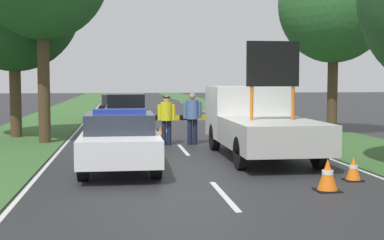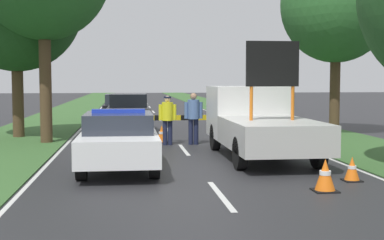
{
  "view_description": "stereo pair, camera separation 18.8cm",
  "coord_description": "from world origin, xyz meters",
  "px_view_note": "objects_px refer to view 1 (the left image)",
  "views": [
    {
      "loc": [
        -1.98,
        -13.43,
        2.26
      ],
      "look_at": [
        0.05,
        1.84,
        1.1
      ],
      "focal_mm": 50.0,
      "sensor_mm": 36.0,
      "label": 1
    },
    {
      "loc": [
        -1.79,
        -13.46,
        2.26
      ],
      "look_at": [
        0.05,
        1.84,
        1.1
      ],
      "focal_mm": 50.0,
      "sensor_mm": 36.0,
      "label": 2
    }
  ],
  "objects_px": {
    "traffic_cone_centre_front": "(148,133)",
    "queued_car_suv_grey": "(126,112)",
    "traffic_cone_near_truck": "(328,175)",
    "traffic_cone_lane_edge": "(160,134)",
    "work_truck": "(256,121)",
    "traffic_cone_behind_barrier": "(353,169)",
    "roadside_tree_near_right": "(13,1)",
    "queued_car_sedan_black": "(117,107)",
    "police_car": "(120,140)",
    "road_barrier": "(179,120)",
    "police_officer": "(166,116)",
    "roadside_tree_near_left": "(334,5)",
    "traffic_cone_near_police": "(232,132)",
    "pedestrian_civilian": "(192,114)"
  },
  "relations": [
    {
      "from": "traffic_cone_centre_front",
      "to": "queued_car_suv_grey",
      "type": "height_order",
      "value": "queued_car_suv_grey"
    },
    {
      "from": "traffic_cone_near_truck",
      "to": "traffic_cone_lane_edge",
      "type": "distance_m",
      "value": 9.23
    },
    {
      "from": "work_truck",
      "to": "traffic_cone_behind_barrier",
      "type": "height_order",
      "value": "work_truck"
    },
    {
      "from": "traffic_cone_near_truck",
      "to": "roadside_tree_near_right",
      "type": "height_order",
      "value": "roadside_tree_near_right"
    },
    {
      "from": "traffic_cone_near_truck",
      "to": "queued_car_sedan_black",
      "type": "height_order",
      "value": "queued_car_sedan_black"
    },
    {
      "from": "police_car",
      "to": "road_barrier",
      "type": "bearing_deg",
      "value": 70.49
    },
    {
      "from": "police_officer",
      "to": "traffic_cone_centre_front",
      "type": "height_order",
      "value": "police_officer"
    },
    {
      "from": "police_officer",
      "to": "queued_car_sedan_black",
      "type": "relative_size",
      "value": 0.41
    },
    {
      "from": "traffic_cone_centre_front",
      "to": "traffic_cone_behind_barrier",
      "type": "distance_m",
      "value": 10.02
    },
    {
      "from": "police_officer",
      "to": "traffic_cone_lane_edge",
      "type": "xyz_separation_m",
      "value": [
        -0.16,
        0.7,
        -0.7
      ]
    },
    {
      "from": "traffic_cone_centre_front",
      "to": "roadside_tree_near_left",
      "type": "height_order",
      "value": "roadside_tree_near_left"
    },
    {
      "from": "traffic_cone_behind_barrier",
      "to": "roadside_tree_near_right",
      "type": "height_order",
      "value": "roadside_tree_near_right"
    },
    {
      "from": "road_barrier",
      "to": "roadside_tree_near_left",
      "type": "relative_size",
      "value": 0.37
    },
    {
      "from": "police_officer",
      "to": "traffic_cone_near_truck",
      "type": "relative_size",
      "value": 2.56
    },
    {
      "from": "police_officer",
      "to": "queued_car_suv_grey",
      "type": "distance_m",
      "value": 5.48
    },
    {
      "from": "queued_car_suv_grey",
      "to": "police_car",
      "type": "bearing_deg",
      "value": 88.61
    },
    {
      "from": "traffic_cone_near_police",
      "to": "traffic_cone_centre_front",
      "type": "height_order",
      "value": "traffic_cone_near_police"
    },
    {
      "from": "police_officer",
      "to": "traffic_cone_near_police",
      "type": "distance_m",
      "value": 2.99
    },
    {
      "from": "traffic_cone_lane_edge",
      "to": "work_truck",
      "type": "bearing_deg",
      "value": -53.83
    },
    {
      "from": "work_truck",
      "to": "traffic_cone_behind_barrier",
      "type": "distance_m",
      "value": 4.47
    },
    {
      "from": "pedestrian_civilian",
      "to": "traffic_cone_near_truck",
      "type": "height_order",
      "value": "pedestrian_civilian"
    },
    {
      "from": "traffic_cone_near_truck",
      "to": "roadside_tree_near_right",
      "type": "distance_m",
      "value": 14.8
    },
    {
      "from": "traffic_cone_behind_barrier",
      "to": "traffic_cone_near_police",
      "type": "bearing_deg",
      "value": 96.8
    },
    {
      "from": "pedestrian_civilian",
      "to": "traffic_cone_centre_front",
      "type": "xyz_separation_m",
      "value": [
        -1.44,
        1.97,
        -0.82
      ]
    },
    {
      "from": "traffic_cone_near_truck",
      "to": "traffic_cone_near_police",
      "type": "bearing_deg",
      "value": 90.01
    },
    {
      "from": "traffic_cone_lane_edge",
      "to": "roadside_tree_near_left",
      "type": "height_order",
      "value": "roadside_tree_near_left"
    },
    {
      "from": "work_truck",
      "to": "traffic_cone_lane_edge",
      "type": "xyz_separation_m",
      "value": [
        -2.61,
        3.57,
        -0.73
      ]
    },
    {
      "from": "traffic_cone_behind_barrier",
      "to": "queued_car_sedan_black",
      "type": "height_order",
      "value": "queued_car_sedan_black"
    },
    {
      "from": "police_car",
      "to": "roadside_tree_near_right",
      "type": "bearing_deg",
      "value": 117.88
    },
    {
      "from": "work_truck",
      "to": "traffic_cone_near_truck",
      "type": "bearing_deg",
      "value": 88.41
    },
    {
      "from": "work_truck",
      "to": "traffic_cone_lane_edge",
      "type": "bearing_deg",
      "value": -57.04
    },
    {
      "from": "traffic_cone_lane_edge",
      "to": "queued_car_suv_grey",
      "type": "height_order",
      "value": "queued_car_suv_grey"
    },
    {
      "from": "work_truck",
      "to": "roadside_tree_near_left",
      "type": "bearing_deg",
      "value": -133.04
    },
    {
      "from": "traffic_cone_near_police",
      "to": "traffic_cone_lane_edge",
      "type": "bearing_deg",
      "value": -168.22
    },
    {
      "from": "work_truck",
      "to": "pedestrian_civilian",
      "type": "relative_size",
      "value": 3.4
    },
    {
      "from": "police_car",
      "to": "queued_car_sedan_black",
      "type": "relative_size",
      "value": 1.15
    },
    {
      "from": "pedestrian_civilian",
      "to": "roadside_tree_near_right",
      "type": "relative_size",
      "value": 0.22
    },
    {
      "from": "police_car",
      "to": "traffic_cone_behind_barrier",
      "type": "distance_m",
      "value": 5.69
    },
    {
      "from": "traffic_cone_near_police",
      "to": "queued_car_suv_grey",
      "type": "relative_size",
      "value": 0.13
    },
    {
      "from": "queued_car_suv_grey",
      "to": "traffic_cone_behind_barrier",
      "type": "bearing_deg",
      "value": 111.69
    },
    {
      "from": "traffic_cone_lane_edge",
      "to": "queued_car_sedan_black",
      "type": "xyz_separation_m",
      "value": [
        -1.65,
        11.26,
        0.44
      ]
    },
    {
      "from": "traffic_cone_centre_front",
      "to": "traffic_cone_near_truck",
      "type": "bearing_deg",
      "value": -72.78
    },
    {
      "from": "pedestrian_civilian",
      "to": "roadside_tree_near_left",
      "type": "distance_m",
      "value": 7.96
    },
    {
      "from": "queued_car_suv_grey",
      "to": "roadside_tree_near_left",
      "type": "xyz_separation_m",
      "value": [
        8.44,
        -2.62,
        4.46
      ]
    },
    {
      "from": "traffic_cone_behind_barrier",
      "to": "roadside_tree_near_right",
      "type": "distance_m",
      "value": 14.7
    },
    {
      "from": "police_officer",
      "to": "roadside_tree_near_left",
      "type": "xyz_separation_m",
      "value": [
        7.09,
        2.69,
        4.3
      ]
    },
    {
      "from": "road_barrier",
      "to": "roadside_tree_near_right",
      "type": "xyz_separation_m",
      "value": [
        -6.17,
        2.33,
        4.47
      ]
    },
    {
      "from": "police_officer",
      "to": "roadside_tree_near_right",
      "type": "height_order",
      "value": "roadside_tree_near_right"
    },
    {
      "from": "road_barrier",
      "to": "pedestrian_civilian",
      "type": "xyz_separation_m",
      "value": [
        0.37,
        -0.78,
        0.24
      ]
    },
    {
      "from": "police_officer",
      "to": "traffic_cone_lane_edge",
      "type": "distance_m",
      "value": 1.01
    }
  ]
}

